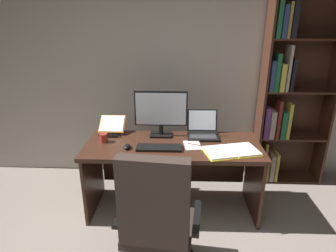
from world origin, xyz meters
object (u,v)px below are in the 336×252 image
at_px(computer_mouse, 127,147).
at_px(monitor, 161,113).
at_px(coffee_mug, 104,138).
at_px(desk, 173,159).
at_px(pen, 195,145).
at_px(laptop, 203,131).
at_px(reading_stand_with_book, 112,126).
at_px(office_chair, 157,228).
at_px(open_binder, 231,151).
at_px(bookshelf, 288,94).
at_px(keyboard, 159,148).
at_px(notepad, 192,145).

bearing_deg(computer_mouse, monitor, 48.08).
height_order(computer_mouse, coffee_mug, coffee_mug).
height_order(desk, monitor, monitor).
bearing_deg(pen, computer_mouse, -172.70).
bearing_deg(laptop, pen, -110.20).
height_order(monitor, coffee_mug, monitor).
xyz_separation_m(reading_stand_with_book, coffee_mug, (-0.03, -0.24, -0.03)).
bearing_deg(office_chair, computer_mouse, 120.31).
bearing_deg(monitor, computer_mouse, -131.92).
bearing_deg(monitor, open_binder, -30.19).
bearing_deg(desk, bookshelf, 24.38).
xyz_separation_m(bookshelf, coffee_mug, (-1.96, -0.63, -0.30)).
distance_m(bookshelf, reading_stand_with_book, 1.98).
distance_m(keyboard, notepad, 0.32).
bearing_deg(laptop, computer_mouse, -154.96).
relative_size(monitor, keyboard, 1.27).
bearing_deg(open_binder, keyboard, 161.82).
relative_size(desk, computer_mouse, 16.31).
bearing_deg(computer_mouse, keyboard, 0.00).
bearing_deg(laptop, open_binder, -59.43).
bearing_deg(monitor, bookshelf, 17.27).
xyz_separation_m(reading_stand_with_book, open_binder, (1.18, -0.44, -0.07)).
bearing_deg(coffee_mug, keyboard, -14.56).
height_order(monitor, reading_stand_with_book, monitor).
relative_size(office_chair, keyboard, 2.55).
height_order(desk, reading_stand_with_book, reading_stand_with_book).
bearing_deg(bookshelf, office_chair, -132.16).
bearing_deg(open_binder, bookshelf, 33.94).
relative_size(bookshelf, pen, 15.99).
height_order(computer_mouse, notepad, computer_mouse).
xyz_separation_m(desk, laptop, (0.30, 0.15, 0.25)).
bearing_deg(bookshelf, keyboard, -151.25).
distance_m(bookshelf, notepad, 1.33).
bearing_deg(pen, laptop, 69.80).
bearing_deg(office_chair, desk, 90.65).
relative_size(notepad, pen, 1.50).
height_order(bookshelf, monitor, bookshelf).
distance_m(monitor, open_binder, 0.80).
bearing_deg(bookshelf, reading_stand_with_book, -168.78).
relative_size(bookshelf, coffee_mug, 25.89).
bearing_deg(bookshelf, monitor, -162.73).
bearing_deg(desk, laptop, 26.22).
distance_m(reading_stand_with_book, notepad, 0.89).
relative_size(office_chair, notepad, 5.11).
bearing_deg(keyboard, reading_stand_with_book, 143.32).
bearing_deg(pen, reading_stand_with_book, 160.24).
distance_m(keyboard, computer_mouse, 0.30).
bearing_deg(reading_stand_with_book, coffee_mug, -97.58).
relative_size(office_chair, computer_mouse, 10.31).
relative_size(monitor, computer_mouse, 5.13).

